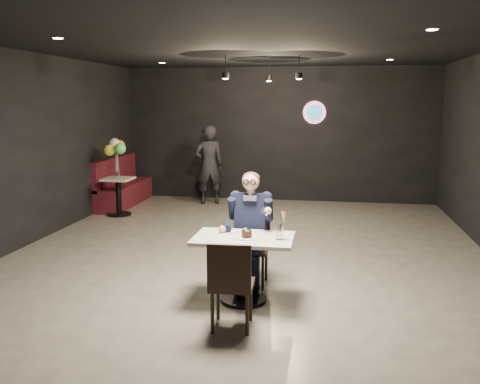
% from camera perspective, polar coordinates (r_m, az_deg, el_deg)
% --- Properties ---
extents(floor, '(9.00, 9.00, 0.00)m').
position_cam_1_polar(floor, '(7.43, 0.73, -7.34)').
color(floor, gray).
rests_on(floor, ground).
extents(wall_sign, '(0.50, 0.06, 0.50)m').
position_cam_1_polar(wall_sign, '(11.48, 8.36, 8.83)').
color(wall_sign, pink).
rests_on(wall_sign, floor).
extents(pendant_lights, '(1.40, 1.20, 0.36)m').
position_cam_1_polar(pendant_lights, '(9.10, 2.84, 14.19)').
color(pendant_lights, black).
rests_on(pendant_lights, floor).
extents(main_table, '(1.10, 0.70, 0.75)m').
position_cam_1_polar(main_table, '(5.76, 0.39, -8.65)').
color(main_table, white).
rests_on(main_table, floor).
extents(chair_far, '(0.42, 0.46, 0.92)m').
position_cam_1_polar(chair_far, '(6.25, 1.23, -6.32)').
color(chair_far, black).
rests_on(chair_far, floor).
extents(chair_near, '(0.44, 0.48, 0.92)m').
position_cam_1_polar(chair_near, '(5.09, -0.90, -10.18)').
color(chair_near, black).
rests_on(chair_near, floor).
extents(seated_man, '(0.60, 0.80, 1.44)m').
position_cam_1_polar(seated_man, '(6.18, 1.24, -4.01)').
color(seated_man, black).
rests_on(seated_man, floor).
extents(dessert_plate, '(0.24, 0.24, 0.01)m').
position_cam_1_polar(dessert_plate, '(5.58, 0.61, -5.15)').
color(dessert_plate, white).
rests_on(dessert_plate, main_table).
extents(cake_slice, '(0.12, 0.11, 0.07)m').
position_cam_1_polar(cake_slice, '(5.57, 0.75, -4.75)').
color(cake_slice, black).
rests_on(cake_slice, dessert_plate).
extents(mint_leaf, '(0.06, 0.04, 0.01)m').
position_cam_1_polar(mint_leaf, '(5.53, 0.81, -4.40)').
color(mint_leaf, '#35902F').
rests_on(mint_leaf, cake_slice).
extents(sundae_glass, '(0.08, 0.08, 0.18)m').
position_cam_1_polar(sundae_glass, '(5.54, 4.42, -4.40)').
color(sundae_glass, silver).
rests_on(sundae_glass, main_table).
extents(wafer_cone, '(0.08, 0.08, 0.14)m').
position_cam_1_polar(wafer_cone, '(5.48, 5.01, -2.89)').
color(wafer_cone, '#DEAD5B').
rests_on(wafer_cone, sundae_glass).
extents(booth_bench, '(0.52, 2.08, 1.04)m').
position_cam_1_polar(booth_bench, '(11.36, -12.90, 1.18)').
color(booth_bench, '#450E1A').
rests_on(booth_bench, floor).
extents(side_table, '(0.54, 0.54, 0.68)m').
position_cam_1_polar(side_table, '(10.36, -13.46, -0.70)').
color(side_table, white).
rests_on(side_table, floor).
extents(balloon_vase, '(0.09, 0.09, 0.14)m').
position_cam_1_polar(balloon_vase, '(10.29, -13.57, 1.93)').
color(balloon_vase, silver).
rests_on(balloon_vase, side_table).
extents(balloon_bunch, '(0.40, 0.40, 0.66)m').
position_cam_1_polar(balloon_bunch, '(10.24, -13.66, 4.20)').
color(balloon_bunch, yellow).
rests_on(balloon_bunch, balloon_vase).
extents(passerby, '(0.74, 0.61, 1.73)m').
position_cam_1_polar(passerby, '(11.17, -3.50, 3.06)').
color(passerby, black).
rests_on(passerby, floor).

